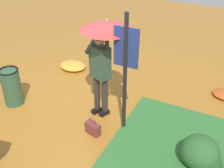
{
  "coord_description": "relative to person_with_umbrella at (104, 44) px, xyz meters",
  "views": [
    {
      "loc": [
        2.57,
        -3.9,
        3.61
      ],
      "look_at": [
        0.59,
        0.04,
        0.85
      ],
      "focal_mm": 44.77,
      "sensor_mm": 36.0,
      "label": 1
    }
  ],
  "objects": [
    {
      "name": "person_with_umbrella",
      "position": [
        0.0,
        0.0,
        0.0
      ],
      "size": [
        0.96,
        0.96,
        2.04
      ],
      "color": "#2D2823",
      "rests_on": "ground_plane"
    },
    {
      "name": "info_sign_post",
      "position": [
        0.54,
        -0.24,
        -0.11
      ],
      "size": [
        0.44,
        0.07,
        2.3
      ],
      "color": "black",
      "rests_on": "ground_plane"
    },
    {
      "name": "ground_plane",
      "position": [
        -0.36,
        -0.17,
        -1.55
      ],
      "size": [
        18.0,
        18.0,
        0.0
      ],
      "primitive_type": "plane",
      "color": "#9E6623"
    },
    {
      "name": "shrub_cluster",
      "position": [
        2.07,
        -0.56,
        -1.29
      ],
      "size": [
        0.69,
        0.63,
        0.57
      ],
      "color": "#285628",
      "rests_on": "ground_plane"
    },
    {
      "name": "leaf_pile_by_bench",
      "position": [
        -1.67,
        1.32,
        -1.47
      ],
      "size": [
        0.71,
        0.57,
        0.16
      ],
      "color": "gold",
      "rests_on": "ground_plane"
    },
    {
      "name": "handbag",
      "position": [
        0.1,
        -0.66,
        -1.42
      ],
      "size": [
        0.33,
        0.21,
        0.37
      ],
      "color": "brown",
      "rests_on": "ground_plane"
    },
    {
      "name": "trash_bin",
      "position": [
        -1.93,
        -0.57,
        -1.13
      ],
      "size": [
        0.42,
        0.42,
        0.83
      ],
      "color": "#2D5138",
      "rests_on": "ground_plane"
    }
  ]
}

